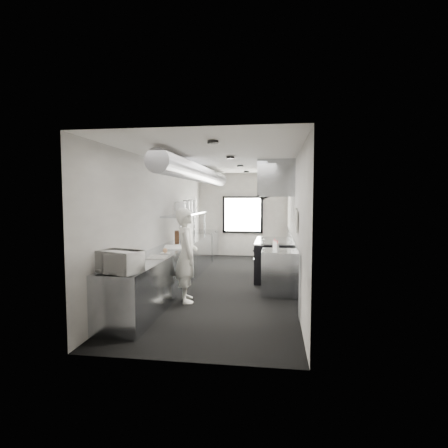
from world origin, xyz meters
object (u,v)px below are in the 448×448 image
(small_plate, at_px, (165,253))
(deli_tub_a, at_px, (122,264))
(plate_stack_d, at_px, (192,206))
(plate_stack_b, at_px, (185,208))
(knife_block, at_px, (177,236))
(range, at_px, (273,259))
(squeeze_bottle_b, at_px, (277,247))
(pass_shelf, at_px, (187,215))
(plate_stack_c, at_px, (188,207))
(plate_stack_a, at_px, (180,208))
(far_work_table, at_px, (205,245))
(squeeze_bottle_d, at_px, (274,245))
(line_cook, at_px, (186,255))
(deli_tub_b, at_px, (125,261))
(squeeze_bottle_c, at_px, (276,246))
(exhaust_hood, at_px, (276,181))
(cutting_board, at_px, (175,247))
(microwave, at_px, (120,262))
(prep_counter, at_px, (172,267))
(squeeze_bottle_a, at_px, (277,248))
(squeeze_bottle_e, at_px, (274,244))

(small_plate, bearing_deg, deli_tub_a, -102.24)
(small_plate, distance_m, plate_stack_d, 3.17)
(plate_stack_b, bearing_deg, knife_block, -108.90)
(range, bearing_deg, squeeze_bottle_b, -86.39)
(pass_shelf, distance_m, plate_stack_c, 0.23)
(small_plate, height_order, squeeze_bottle_b, squeeze_bottle_b)
(pass_shelf, bearing_deg, plate_stack_a, -88.46)
(far_work_table, height_order, squeeze_bottle_d, squeeze_bottle_d)
(pass_shelf, relative_size, plate_stack_d, 8.44)
(line_cook, distance_m, deli_tub_a, 1.48)
(deli_tub_b, height_order, squeeze_bottle_c, squeeze_bottle_c)
(deli_tub_b, distance_m, squeeze_bottle_d, 3.13)
(exhaust_hood, xyz_separation_m, cutting_board, (-2.15, -1.29, -1.48))
(far_work_table, relative_size, microwave, 2.20)
(microwave, bearing_deg, pass_shelf, 108.64)
(squeeze_bottle_b, height_order, squeeze_bottle_d, squeeze_bottle_b)
(prep_counter, bearing_deg, deli_tub_b, -95.28)
(range, distance_m, deli_tub_a, 4.23)
(small_plate, xyz_separation_m, cutting_board, (-0.05, 0.87, 0.00))
(line_cook, relative_size, small_plate, 9.19)
(plate_stack_b, height_order, plate_stack_c, plate_stack_c)
(range, distance_m, far_work_table, 3.32)
(plate_stack_b, bearing_deg, plate_stack_a, -89.07)
(plate_stack_a, bearing_deg, squeeze_bottle_b, -26.55)
(knife_block, bearing_deg, plate_stack_a, -66.41)
(microwave, height_order, deli_tub_a, microwave)
(microwave, distance_m, squeeze_bottle_d, 3.46)
(line_cook, distance_m, plate_stack_c, 2.81)
(exhaust_hood, xyz_separation_m, squeeze_bottle_a, (0.04, -1.66, -1.40))
(squeeze_bottle_e, bearing_deg, cutting_board, -175.45)
(small_plate, relative_size, squeeze_bottle_d, 1.13)
(plate_stack_c, bearing_deg, cutting_board, -85.54)
(exhaust_hood, relative_size, prep_counter, 0.37)
(microwave, distance_m, squeeze_bottle_e, 3.59)
(plate_stack_b, bearing_deg, line_cook, -75.23)
(line_cook, relative_size, squeeze_bottle_d, 10.42)
(prep_counter, xyz_separation_m, squeeze_bottle_c, (2.26, -0.18, 0.54))
(exhaust_hood, bearing_deg, squeeze_bottle_b, -88.50)
(plate_stack_c, height_order, squeeze_bottle_e, plate_stack_c)
(knife_block, bearing_deg, squeeze_bottle_e, -33.00)
(cutting_board, distance_m, squeeze_bottle_c, 2.16)
(small_plate, distance_m, squeeze_bottle_a, 2.20)
(plate_stack_c, bearing_deg, microwave, -89.08)
(line_cook, xyz_separation_m, deli_tub_a, (-0.72, -1.29, 0.05))
(microwave, bearing_deg, deli_tub_a, 128.78)
(line_cook, distance_m, small_plate, 0.43)
(prep_counter, height_order, far_work_table, same)
(range, height_order, squeeze_bottle_c, squeeze_bottle_c)
(deli_tub_a, bearing_deg, squeeze_bottle_a, 36.98)
(range, bearing_deg, prep_counter, -151.26)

